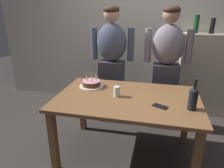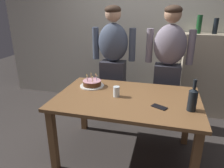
% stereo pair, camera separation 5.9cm
% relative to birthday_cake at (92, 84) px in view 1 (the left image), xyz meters
% --- Properties ---
extents(ground_plane, '(10.00, 10.00, 0.00)m').
position_rel_birthday_cake_xyz_m(ground_plane, '(0.47, -0.21, -0.77)').
color(ground_plane, '#332D2B').
extents(back_wall, '(5.20, 0.10, 2.60)m').
position_rel_birthday_cake_xyz_m(back_wall, '(0.47, 1.34, 0.53)').
color(back_wall, beige).
rests_on(back_wall, ground_plane).
extents(dining_table, '(1.50, 0.96, 0.74)m').
position_rel_birthday_cake_xyz_m(dining_table, '(0.47, -0.21, -0.13)').
color(dining_table, brown).
rests_on(dining_table, ground_plane).
extents(birthday_cake, '(0.29, 0.29, 0.15)m').
position_rel_birthday_cake_xyz_m(birthday_cake, '(0.00, 0.00, 0.00)').
color(birthday_cake, white).
rests_on(birthday_cake, dining_table).
extents(water_glass_near, '(0.07, 0.07, 0.11)m').
position_rel_birthday_cake_xyz_m(water_glass_near, '(0.35, -0.22, 0.02)').
color(water_glass_near, silver).
rests_on(water_glass_near, dining_table).
extents(wine_bottle, '(0.08, 0.08, 0.30)m').
position_rel_birthday_cake_xyz_m(wine_bottle, '(1.09, -0.35, 0.08)').
color(wine_bottle, black).
rests_on(wine_bottle, dining_table).
extents(cell_phone, '(0.16, 0.13, 0.01)m').
position_rel_birthday_cake_xyz_m(cell_phone, '(0.81, -0.36, -0.03)').
color(cell_phone, black).
rests_on(cell_phone, dining_table).
extents(person_man_bearded, '(0.61, 0.27, 1.66)m').
position_rel_birthday_cake_xyz_m(person_man_bearded, '(0.11, 0.56, 0.10)').
color(person_man_bearded, '#33333D').
rests_on(person_man_bearded, ground_plane).
extents(person_woman_cardigan, '(0.61, 0.27, 1.66)m').
position_rel_birthday_cake_xyz_m(person_woman_cardigan, '(0.86, 0.56, 0.10)').
color(person_woman_cardigan, '#33333D').
rests_on(person_woman_cardigan, ground_plane).
extents(shelf_cabinet, '(0.78, 0.30, 1.53)m').
position_rel_birthday_cake_xyz_m(shelf_cabinet, '(1.47, 1.12, -0.13)').
color(shelf_cabinet, tan).
rests_on(shelf_cabinet, ground_plane).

